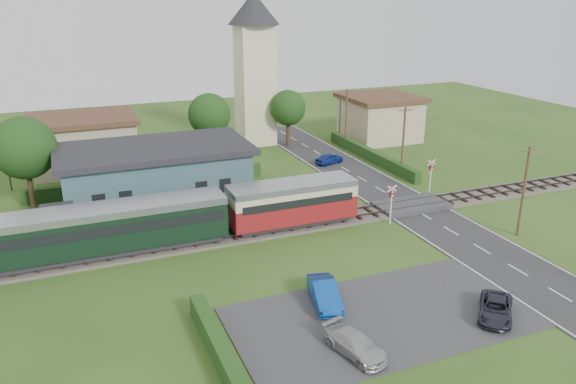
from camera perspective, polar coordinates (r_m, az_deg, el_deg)
name	(u,v)px	position (r m, az deg, el deg)	size (l,w,h in m)	color
ground	(315,234)	(43.08, 2.77, -4.33)	(120.00, 120.00, 0.00)	#2D4C19
railway_track	(305,224)	(44.71, 1.69, -3.24)	(76.00, 3.20, 0.49)	#4C443D
road	(424,216)	(47.88, 13.70, -2.34)	(6.00, 70.00, 0.05)	#28282B
car_park	(380,317)	(33.11, 9.34, -12.43)	(17.00, 9.00, 0.08)	#333335
crossing_deck	(411,205)	(49.32, 12.38, -1.34)	(6.20, 3.40, 0.45)	#333335
platform	(171,227)	(44.82, -11.80, -3.46)	(30.00, 3.00, 0.45)	gray
equipment_hut	(59,224)	(43.74, -22.27, -3.00)	(2.30, 2.30, 2.55)	beige
station_building	(156,175)	(49.36, -13.30, 1.65)	(16.00, 9.00, 5.30)	#3D5964
train	(61,235)	(40.60, -22.04, -4.03)	(43.20, 2.90, 3.40)	#232328
church_tower	(255,58)	(67.64, -3.42, 13.42)	(6.00, 6.00, 17.60)	beige
house_west	(84,142)	(62.38, -20.03, 4.80)	(10.80, 8.80, 5.50)	tan
house_east	(380,117)	(71.60, 9.30, 7.52)	(8.80, 8.80, 5.50)	tan
hedge_carpark	(218,346)	(29.58, -7.13, -15.30)	(0.80, 9.00, 1.20)	#193814
hedge_roadside	(371,155)	(62.54, 8.42, 3.74)	(0.80, 18.00, 1.20)	#193814
hedge_station	(149,183)	(54.23, -13.94, 0.94)	(22.00, 0.80, 1.30)	#193814
tree_a	(24,148)	(51.15, -25.22, 4.05)	(5.20, 5.20, 8.00)	#332316
tree_b	(209,115)	(61.72, -8.00, 7.77)	(4.60, 4.60, 7.34)	#332316
tree_c	(288,108)	(66.74, -0.01, 8.53)	(4.20, 4.20, 6.78)	#332316
utility_pole_b	(524,191)	(45.08, 22.83, 0.14)	(1.40, 0.22, 7.00)	#473321
utility_pole_c	(403,141)	(56.88, 11.63, 5.11)	(1.40, 0.22, 7.00)	#473321
utility_pole_d	(346,117)	(66.89, 5.94, 7.55)	(1.40, 0.22, 7.00)	#473321
crossing_signal_near	(391,199)	(44.88, 10.47, -0.70)	(0.84, 0.28, 3.28)	silver
crossing_signal_far	(431,172)	(52.55, 14.32, 2.02)	(0.84, 0.28, 3.28)	silver
streetlamp_west	(6,159)	(57.67, -26.69, 2.99)	(0.30, 0.30, 5.15)	#3F3F47
streetlamp_east	(340,113)	(72.16, 5.32, 7.98)	(0.30, 0.30, 5.15)	#3F3F47
car_on_road	(329,159)	(60.65, 4.22, 3.41)	(1.33, 3.30, 1.13)	navy
car_park_blue	(325,293)	(33.62, 3.74, -10.23)	(1.43, 4.10, 1.35)	#0D43A0
car_park_silver	(355,344)	(29.67, 6.83, -15.09)	(1.55, 3.82, 1.11)	#ADADAD
car_park_dark	(496,309)	(34.42, 20.34, -11.05)	(1.76, 3.82, 1.06)	#262433
pedestrian_near	(251,201)	(45.99, -3.83, -0.95)	(0.66, 0.43, 1.80)	gray
pedestrian_far	(94,226)	(43.60, -19.12, -3.25)	(0.86, 0.67, 1.77)	gray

